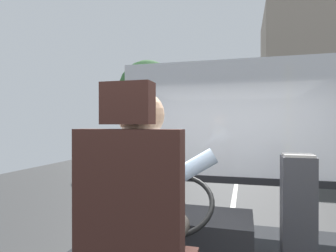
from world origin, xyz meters
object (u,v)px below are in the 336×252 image
(steering_console, at_px, (186,235))
(fare_box, at_px, (298,211))
(bus_driver, at_px, (144,197))
(parked_car_silver, at_px, (318,147))
(driver_seat, at_px, (137,251))

(steering_console, height_order, fare_box, fare_box)
(steering_console, bearing_deg, bus_driver, -90.00)
(parked_car_silver, bearing_deg, bus_driver, -105.06)
(fare_box, bearing_deg, driver_seat, -125.08)
(driver_seat, xyz_separation_m, fare_box, (0.90, 1.28, -0.12))
(bus_driver, xyz_separation_m, parked_car_silver, (4.55, 16.90, -0.95))
(steering_console, bearing_deg, driver_seat, -90.00)
(fare_box, bearing_deg, steering_console, -171.83)
(driver_seat, height_order, bus_driver, driver_seat)
(steering_console, bearing_deg, parked_car_silver, 73.99)
(bus_driver, distance_m, fare_box, 1.53)
(bus_driver, relative_size, steering_console, 0.76)
(bus_driver, distance_m, parked_car_silver, 17.52)
(fare_box, relative_size, parked_car_silver, 0.21)
(bus_driver, xyz_separation_m, fare_box, (0.90, 1.18, -0.35))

